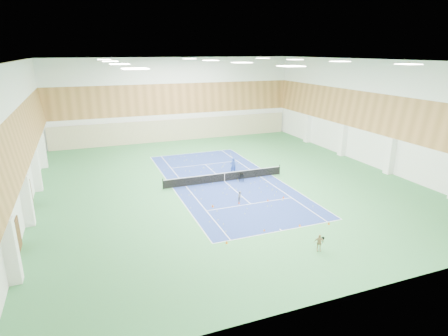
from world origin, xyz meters
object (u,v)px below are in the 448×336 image
object	(u,v)px
coach	(233,166)
child_apron	(319,243)
ball_cart	(241,178)
tennis_net	(225,176)
child_court	(240,196)

from	to	relation	value
coach	child_apron	size ratio (longest dim) A/B	1.48
child_apron	ball_cart	bearing A→B (deg)	110.48
coach	tennis_net	bearing A→B (deg)	55.52
tennis_net	child_court	xyz separation A→B (m)	(-0.64, -5.52, -0.06)
tennis_net	child_apron	size ratio (longest dim) A/B	10.52
child_court	ball_cart	distance (m)	5.42
coach	child_apron	xyz separation A→B (m)	(-0.91, -17.39, -0.29)
coach	child_apron	world-z (taller)	coach
coach	child_court	world-z (taller)	coach
ball_cart	tennis_net	bearing A→B (deg)	-179.63
coach	child_court	xyz separation A→B (m)	(-2.43, -7.58, -0.41)
tennis_net	coach	distance (m)	2.75
tennis_net	child_apron	bearing A→B (deg)	-86.73
child_apron	child_court	bearing A→B (deg)	122.22
coach	child_court	bearing A→B (deg)	78.73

